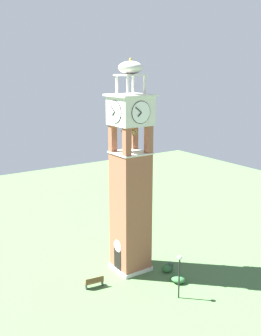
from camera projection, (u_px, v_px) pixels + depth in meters
The scene contains 7 objects.
ground at pixel (130, 268), 37.05m from camera, with size 80.00×80.00×0.00m, color #476B3D.
clock_tower at pixel (130, 186), 35.18m from camera, with size 3.35×3.35×18.62m.
park_bench at pixel (94, 282), 33.71m from camera, with size 0.68×1.65×0.95m.
lamp_post at pixel (179, 268), 31.67m from camera, with size 0.36×0.36×3.67m.
trash_bin at pixel (170, 267), 36.50m from camera, with size 0.52×0.52×0.80m, color #38513D.
shrub_near_entry at pixel (167, 268), 36.33m from camera, with size 0.89×0.89×0.69m, color #336638.
shrub_left_of_tower at pixel (179, 279), 34.59m from camera, with size 1.26×1.26×0.63m, color #336638.
Camera 1 is at (28.02, -18.91, 17.75)m, focal length 43.30 mm.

